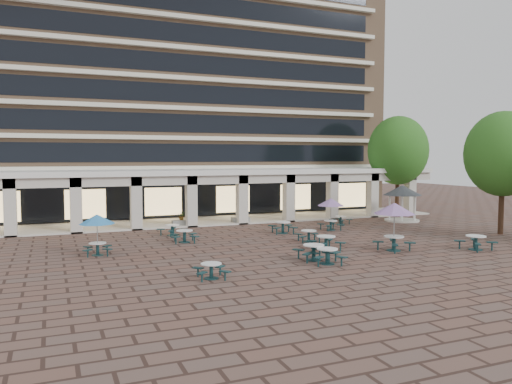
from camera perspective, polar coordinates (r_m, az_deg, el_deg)
ground at (r=28.50m, az=3.33°, el=-6.97°), size 120.00×120.00×0.00m
apartment_building at (r=52.59m, az=-9.03°, el=11.80°), size 40.00×15.50×25.20m
retail_arcade at (r=41.87m, az=-5.49°, el=0.67°), size 42.00×6.60×4.40m
picnic_table_1 at (r=25.74m, az=8.15°, el=-7.10°), size 2.12×2.12×0.80m
picnic_table_2 at (r=26.55m, az=6.60°, el=-6.70°), size 2.02×2.02×0.84m
picnic_table_3 at (r=32.00m, az=23.82°, el=-5.18°), size 2.02×2.02×0.85m
picnic_table_4 at (r=28.84m, az=-17.72°, el=-3.16°), size 1.96×1.96×2.26m
picnic_table_5 at (r=22.58m, az=-5.14°, el=-8.81°), size 1.69×1.69×0.70m
picnic_table_6 at (r=29.86m, az=15.54°, el=-2.04°), size 2.40×2.40×2.77m
picnic_table_7 at (r=32.24m, az=6.06°, el=-4.90°), size 1.90×1.90×0.74m
picnic_table_8 at (r=32.14m, az=-8.18°, el=-4.90°), size 1.97×1.97×0.79m
picnic_table_9 at (r=29.59m, az=8.01°, el=-5.62°), size 1.87×1.87×0.82m
picnic_table_10 at (r=35.64m, az=3.08°, el=-3.95°), size 2.07×2.07×0.83m
picnic_table_11 at (r=37.35m, az=8.56°, el=-1.29°), size 2.05×2.05×2.36m
picnic_table_12 at (r=35.10m, az=-9.56°, el=-4.19°), size 2.08×2.08×0.76m
picnic_table_13 at (r=40.90m, az=9.66°, el=-3.10°), size 1.84×1.84×0.67m
gazebo at (r=43.99m, az=16.37°, el=-0.26°), size 3.25×3.25×3.02m
tree_east_a at (r=38.90m, az=26.39°, el=3.91°), size 5.18×5.18×8.64m
tree_east_c at (r=48.20m, az=15.92°, el=4.58°), size 5.54×5.54×9.23m
planter_left at (r=39.55m, az=-8.48°, el=-3.28°), size 1.50×0.71×1.17m
planter_right at (r=41.00m, az=-1.78°, el=-2.91°), size 1.50×0.76×1.24m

